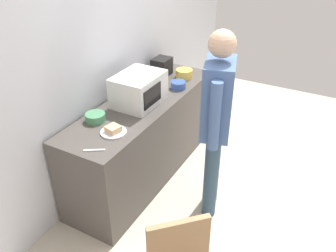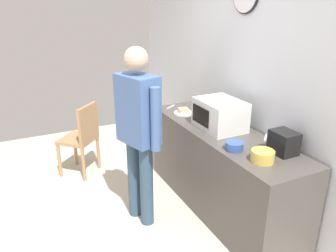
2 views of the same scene
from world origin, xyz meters
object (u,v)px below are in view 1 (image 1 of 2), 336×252
toaster (162,67)px  person_standing (216,115)px  salad_bowl (178,85)px  sandwich_plate (113,131)px  fork_utensil (94,150)px  mixing_bowl (95,117)px  microwave (139,89)px  cereal_bowl (184,74)px  spoon_utensil (139,83)px

toaster → person_standing: 1.31m
salad_bowl → sandwich_plate: bearing=176.3°
fork_utensil → sandwich_plate: bearing=4.8°
mixing_bowl → toaster: bearing=0.2°
microwave → cereal_bowl: bearing=-7.6°
fork_utensil → spoon_utensil: 1.33m
cereal_bowl → mixing_bowl: 1.29m
spoon_utensil → toaster: bearing=-17.5°
cereal_bowl → mixing_bowl: (-1.27, 0.26, -0.01)m
microwave → fork_utensil: bearing=-171.3°
cereal_bowl → spoon_utensil: (-0.37, 0.37, -0.04)m
cereal_bowl → salad_bowl: bearing=-165.7°
spoon_utensil → person_standing: 1.23m
fork_utensil → person_standing: (0.76, -0.72, 0.13)m
cereal_bowl → mixing_bowl: cereal_bowl is taller
salad_bowl → person_standing: 0.90m
sandwich_plate → mixing_bowl: (0.09, 0.26, 0.02)m
toaster → person_standing: size_ratio=0.12×
salad_bowl → cereal_bowl: 0.29m
cereal_bowl → fork_utensil: size_ratio=1.12×
mixing_bowl → toaster: size_ratio=0.82×
microwave → mixing_bowl: (-0.49, 0.16, -0.11)m
mixing_bowl → spoon_utensil: bearing=6.9°
salad_bowl → toaster: 0.42m
toaster → microwave: bearing=-167.7°
microwave → salad_bowl: microwave is taller
salad_bowl → person_standing: person_standing is taller
cereal_bowl → mixing_bowl: bearing=168.4°
microwave → spoon_utensil: 0.51m
toaster → person_standing: person_standing is taller
microwave → toaster: size_ratio=2.27×
mixing_bowl → person_standing: bearing=-69.0°
salad_bowl → spoon_utensil: bearing=101.5°
mixing_bowl → fork_utensil: 0.47m
microwave → cereal_bowl: (0.78, -0.10, -0.10)m
person_standing → toaster: bearing=50.4°
mixing_bowl → cereal_bowl: bearing=-11.6°
microwave → person_standing: (-0.10, -0.85, -0.01)m
sandwich_plate → toaster: size_ratio=1.03×
cereal_bowl → toaster: bearing=100.2°
cereal_bowl → mixing_bowl: size_ratio=1.06×
spoon_utensil → cereal_bowl: bearing=-44.6°
person_standing → salad_bowl: bearing=48.4°
fork_utensil → toaster: bearing=10.4°
microwave → cereal_bowl: size_ratio=2.63×
cereal_bowl → person_standing: person_standing is taller
microwave → sandwich_plate: microwave is taller
salad_bowl → person_standing: size_ratio=0.09×
salad_bowl → spoon_utensil: salad_bowl is taller
fork_utensil → spoon_utensil: (1.27, 0.39, 0.00)m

